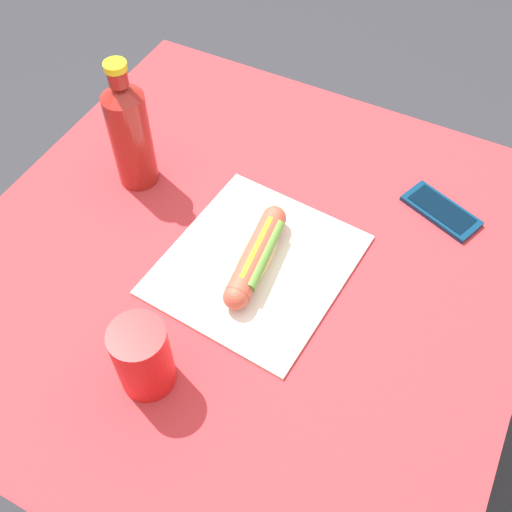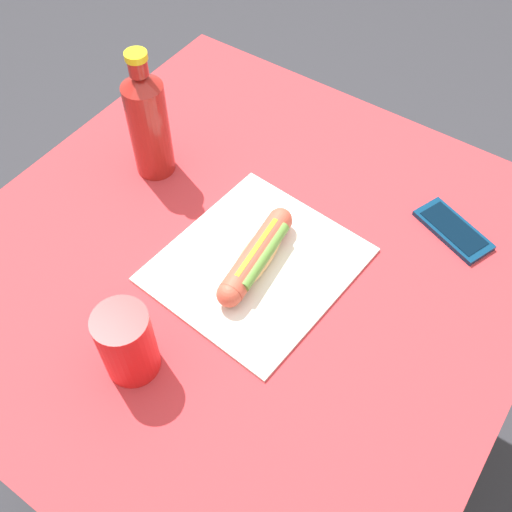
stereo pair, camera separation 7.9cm
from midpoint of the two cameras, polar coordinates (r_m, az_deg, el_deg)
ground_plane at (r=1.70m, az=0.66°, el=-15.76°), size 6.00×6.00×0.00m
dining_table at (r=1.15m, az=0.95°, el=-4.58°), size 0.99×0.96×0.76m
paper_wrapper at (r=1.02m, az=2.20°, el=-1.03°), size 0.35×0.32×0.01m
hot_dog at (r=1.00m, az=2.30°, el=-0.12°), size 0.22×0.07×0.05m
cell_phone at (r=1.13m, az=20.30°, el=2.26°), size 0.11×0.16×0.01m
soda_bottle at (r=1.11m, az=-8.29°, el=12.49°), size 0.07×0.07×0.26m
drinking_cup at (r=0.88m, az=-9.77°, el=-8.39°), size 0.08×0.08×0.13m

